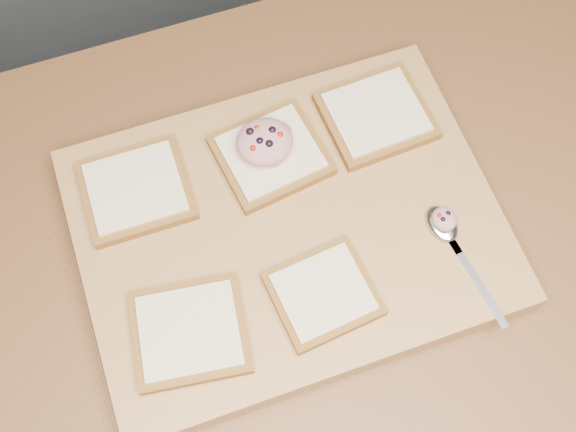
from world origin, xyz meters
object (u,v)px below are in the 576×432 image
Objects in this scene: cutting_board at (288,229)px; spoon at (447,232)px; bread_far_center at (271,155)px; tuna_salad_dollop at (265,142)px.

cutting_board is 0.19m from spoon.
bread_far_center reaches higher than spoon.
spoon is at bearing -45.44° from tuna_salad_dollop.
cutting_board is at bearing -95.77° from bread_far_center.
tuna_salad_dollop reaches higher than bread_far_center.
spoon is at bearing -23.71° from cutting_board.
tuna_salad_dollop is at bearing 130.00° from bread_far_center.
spoon is (0.17, -0.08, 0.02)m from cutting_board.
tuna_salad_dollop reaches higher than cutting_board.
tuna_salad_dollop is (0.00, 0.10, 0.05)m from cutting_board.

